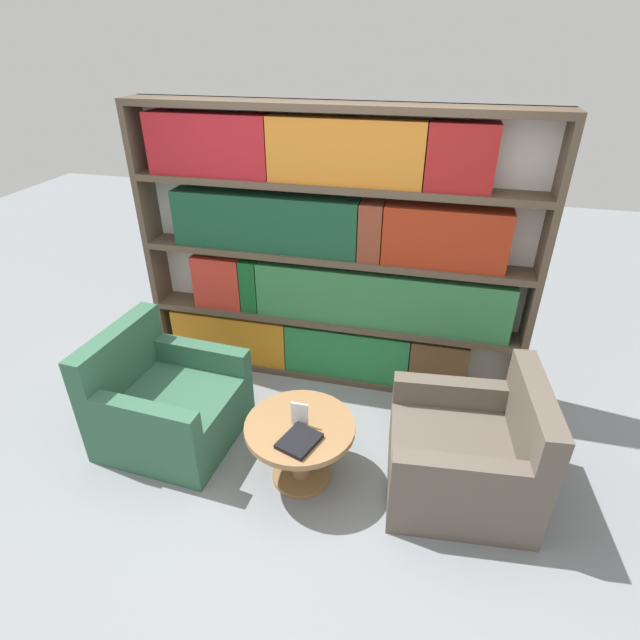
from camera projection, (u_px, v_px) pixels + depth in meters
The scene contains 7 objects.
ground_plane at pixel (283, 489), 3.26m from camera, with size 14.00×14.00×0.00m, color gray.
bookshelf at pixel (329, 258), 3.85m from camera, with size 3.05×0.30×2.19m.
armchair_left at pixel (167, 404), 3.57m from camera, with size 0.93×0.90×0.83m.
armchair_right at pixel (467, 456), 3.13m from camera, with size 0.95×0.93×0.83m.
coffee_table at pixel (300, 440), 3.19m from camera, with size 0.70×0.70×0.46m.
table_sign at pixel (300, 416), 3.09m from camera, with size 0.11×0.06×0.17m.
stray_book at pixel (299, 441), 2.98m from camera, with size 0.27×0.29×0.03m.
Camera 1 is at (0.78, -2.14, 2.58)m, focal length 28.00 mm.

